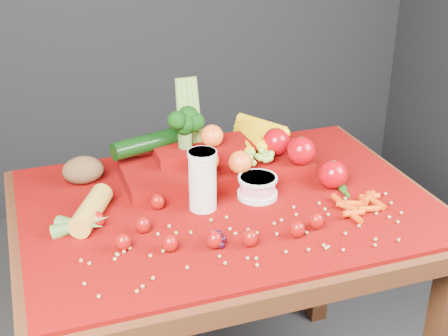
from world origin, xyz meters
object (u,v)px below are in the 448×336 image
object	(u,v)px
milk_glass	(203,178)
yogurt_bowl	(258,186)
table	(226,236)
produce_mound	(224,155)

from	to	relation	value
milk_glass	yogurt_bowl	size ratio (longest dim) A/B	1.49
yogurt_bowl	table	bearing A→B (deg)	178.20
milk_glass	produce_mound	distance (m)	0.21
table	yogurt_bowl	size ratio (longest dim) A/B	10.28
milk_glass	yogurt_bowl	world-z (taller)	milk_glass
table	milk_glass	bearing A→B (deg)	-169.19
table	milk_glass	distance (m)	0.20
table	produce_mound	size ratio (longest dim) A/B	1.83
produce_mound	yogurt_bowl	bearing A→B (deg)	-75.91
produce_mound	milk_glass	bearing A→B (deg)	-124.41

